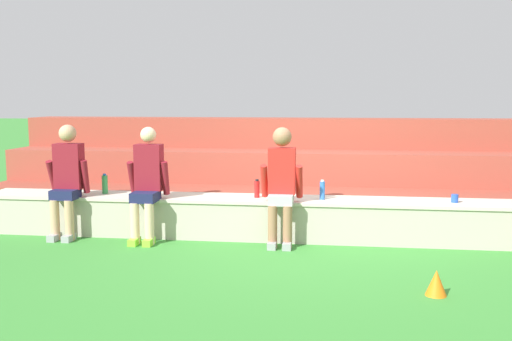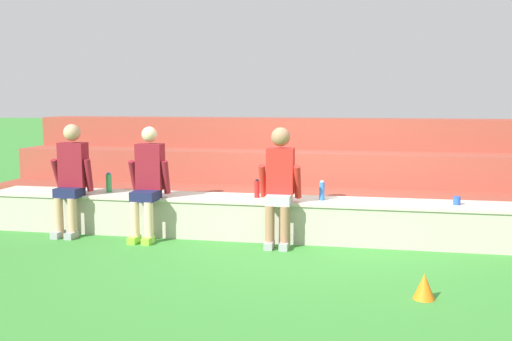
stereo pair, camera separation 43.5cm
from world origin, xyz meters
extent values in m
plane|color=#388433|center=(0.00, 0.00, 0.00)|extent=(80.00, 80.00, 0.00)
cube|color=#B7AF9E|center=(0.00, 0.30, 0.25)|extent=(8.42, 0.59, 0.50)
cube|color=beige|center=(0.00, 0.30, 0.49)|extent=(8.46, 0.63, 0.04)
cube|color=#963F30|center=(0.00, 1.17, 0.24)|extent=(9.54, 0.72, 0.48)
cube|color=#9A4434|center=(0.00, 1.89, 0.48)|extent=(9.54, 0.72, 0.95)
cube|color=#984132|center=(0.00, 2.61, 0.72)|extent=(9.54, 0.72, 1.43)
cylinder|color=tan|center=(-3.12, -0.18, 0.25)|extent=(0.11, 0.11, 0.50)
cylinder|color=tan|center=(-2.93, -0.18, 0.25)|extent=(0.11, 0.11, 0.50)
cube|color=#99999E|center=(-3.12, -0.22, 0.04)|extent=(0.10, 0.22, 0.08)
cube|color=#99999E|center=(-2.93, -0.22, 0.04)|extent=(0.10, 0.22, 0.08)
cube|color=#191E47|center=(-3.03, -0.06, 0.56)|extent=(0.31, 0.29, 0.12)
cube|color=maroon|center=(-3.03, 0.07, 0.90)|extent=(0.34, 0.20, 0.57)
sphere|color=tan|center=(-3.03, 0.07, 1.32)|extent=(0.22, 0.22, 0.22)
cylinder|color=maroon|center=(-3.25, 0.05, 0.77)|extent=(0.08, 0.23, 0.42)
cylinder|color=maroon|center=(-2.81, 0.05, 0.77)|extent=(0.08, 0.15, 0.43)
cylinder|color=beige|center=(-2.07, -0.24, 0.25)|extent=(0.11, 0.11, 0.50)
cylinder|color=beige|center=(-1.89, -0.24, 0.25)|extent=(0.11, 0.11, 0.50)
cube|color=#8CD833|center=(-2.07, -0.28, 0.04)|extent=(0.10, 0.22, 0.08)
cube|color=#8CD833|center=(-1.89, -0.28, 0.04)|extent=(0.10, 0.22, 0.08)
cube|color=#191E47|center=(-1.98, -0.10, 0.56)|extent=(0.30, 0.35, 0.12)
cube|color=maroon|center=(-1.98, 0.07, 0.90)|extent=(0.33, 0.20, 0.57)
sphere|color=beige|center=(-1.98, 0.07, 1.31)|extent=(0.20, 0.20, 0.20)
cylinder|color=maroon|center=(-2.19, 0.05, 0.77)|extent=(0.08, 0.21, 0.42)
cylinder|color=maroon|center=(-1.76, 0.05, 0.77)|extent=(0.08, 0.16, 0.43)
cylinder|color=#996B4C|center=(-0.40, -0.19, 0.25)|extent=(0.11, 0.11, 0.50)
cylinder|color=#996B4C|center=(-0.22, -0.19, 0.25)|extent=(0.11, 0.11, 0.50)
cube|color=#99999E|center=(-0.40, -0.23, 0.04)|extent=(0.10, 0.22, 0.08)
cube|color=#99999E|center=(-0.22, -0.23, 0.04)|extent=(0.10, 0.22, 0.08)
cube|color=#B2B2B7|center=(-0.31, -0.07, 0.56)|extent=(0.29, 0.30, 0.12)
cube|color=red|center=(-0.31, 0.03, 0.89)|extent=(0.32, 0.20, 0.55)
sphere|color=#996B4C|center=(-0.31, 0.03, 1.30)|extent=(0.23, 0.23, 0.23)
cylinder|color=red|center=(-0.52, 0.01, 0.77)|extent=(0.08, 0.23, 0.42)
cylinder|color=red|center=(-0.10, 0.01, 0.77)|extent=(0.08, 0.23, 0.42)
cylinder|color=blue|center=(0.17, 0.26, 0.62)|extent=(0.06, 0.06, 0.22)
cylinder|color=white|center=(0.17, 0.26, 0.74)|extent=(0.04, 0.04, 0.02)
cylinder|color=red|center=(-0.65, 0.30, 0.62)|extent=(0.07, 0.07, 0.21)
cylinder|color=black|center=(-0.65, 0.30, 0.73)|extent=(0.04, 0.04, 0.02)
cylinder|color=green|center=(-2.67, 0.33, 0.63)|extent=(0.07, 0.07, 0.24)
cylinder|color=blue|center=(-2.67, 0.33, 0.76)|extent=(0.04, 0.04, 0.02)
cylinder|color=blue|center=(1.76, 0.27, 0.56)|extent=(0.08, 0.08, 0.10)
cone|color=orange|center=(1.23, -1.65, 0.12)|extent=(0.19, 0.19, 0.23)
camera|label=1|loc=(0.28, -6.78, 1.76)|focal=40.27mm
camera|label=2|loc=(0.71, -6.71, 1.76)|focal=40.27mm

